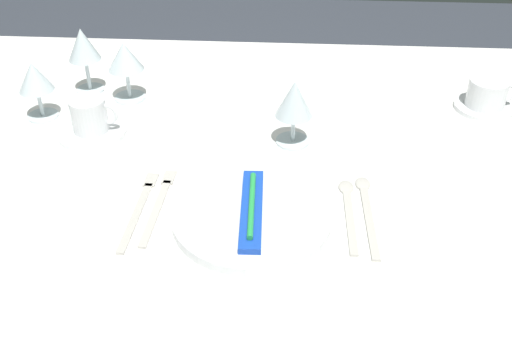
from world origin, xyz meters
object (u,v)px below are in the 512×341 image
object	(u,v)px
fork_inner	(140,207)
coffee_cup_right	(90,115)
spoon_soup	(348,206)
spoon_dessert	(367,206)
wine_glass_left	(35,80)
toothbrush_package	(252,209)
wine_glass_centre	(125,60)
fork_outer	(159,203)
dinner_plate	(252,216)
wine_glass_right	(294,102)
wine_glass_far	(83,47)
coffee_cup_left	(488,93)

from	to	relation	value
fork_inner	coffee_cup_right	xyz separation A→B (m)	(-0.15, 0.24, 0.04)
spoon_soup	spoon_dessert	distance (m)	0.03
wine_glass_left	fork_inner	bearing A→B (deg)	-47.02
toothbrush_package	wine_glass_centre	bearing A→B (deg)	126.58
fork_outer	dinner_plate	bearing A→B (deg)	-11.69
dinner_plate	fork_inner	size ratio (longest dim) A/B	1.25
toothbrush_package	wine_glass_right	distance (m)	0.27
dinner_plate	fork_outer	xyz separation A→B (m)	(-0.17, 0.03, -0.01)
wine_glass_far	wine_glass_centre	bearing A→B (deg)	-17.89
wine_glass_left	wine_glass_centre	bearing A→B (deg)	28.81
spoon_soup	wine_glass_right	bearing A→B (deg)	116.11
toothbrush_package	wine_glass_right	world-z (taller)	wine_glass_right
toothbrush_package	wine_glass_centre	xyz separation A→B (m)	(-0.31, 0.42, 0.07)
dinner_plate	coffee_cup_left	bearing A→B (deg)	40.25
dinner_plate	wine_glass_far	size ratio (longest dim) A/B	1.78
spoon_dessert	coffee_cup_right	bearing A→B (deg)	159.07
spoon_dessert	wine_glass_far	bearing A→B (deg)	146.85
dinner_plate	spoon_dessert	size ratio (longest dim) A/B	1.22
dinner_plate	wine_glass_left	xyz separation A→B (m)	(-0.48, 0.32, 0.08)
dinner_plate	coffee_cup_left	world-z (taller)	coffee_cup_left
fork_outer	wine_glass_left	bearing A→B (deg)	137.42
spoon_soup	spoon_dessert	bearing A→B (deg)	5.58
fork_inner	wine_glass_centre	bearing A→B (deg)	105.45
toothbrush_package	fork_inner	world-z (taller)	toothbrush_package
coffee_cup_right	wine_glass_centre	xyz separation A→B (m)	(0.04, 0.16, 0.05)
wine_glass_far	spoon_soup	bearing A→B (deg)	-34.80
wine_glass_right	coffee_cup_right	bearing A→B (deg)	178.92
wine_glass_right	wine_glass_far	xyz separation A→B (m)	(-0.48, 0.20, 0.02)
spoon_soup	coffee_cup_left	world-z (taller)	coffee_cup_left
toothbrush_package	wine_glass_right	xyz separation A→B (m)	(0.07, 0.25, 0.07)
toothbrush_package	spoon_soup	xyz separation A→B (m)	(0.17, 0.05, -0.02)
fork_inner	wine_glass_right	size ratio (longest dim) A/B	1.59
wine_glass_centre	wine_glass_right	xyz separation A→B (m)	(0.38, -0.16, -0.00)
toothbrush_package	fork_outer	bearing A→B (deg)	168.31
fork_inner	spoon_soup	world-z (taller)	spoon_soup
coffee_cup_left	spoon_dessert	bearing A→B (deg)	-128.53
wine_glass_left	spoon_dessert	bearing A→B (deg)	-21.80
spoon_dessert	wine_glass_right	world-z (taller)	wine_glass_right
fork_inner	spoon_dessert	size ratio (longest dim) A/B	0.98
spoon_soup	wine_glass_left	distance (m)	0.71
dinner_plate	wine_glass_far	bearing A→B (deg)	132.47
dinner_plate	wine_glass_right	xyz separation A→B (m)	(0.07, 0.25, 0.09)
wine_glass_right	spoon_soup	bearing A→B (deg)	-63.89
fork_inner	coffee_cup_right	distance (m)	0.29
toothbrush_package	wine_glass_centre	distance (m)	0.52
fork_outer	wine_glass_right	xyz separation A→B (m)	(0.23, 0.22, 0.09)
fork_inner	coffee_cup_right	size ratio (longest dim) A/B	2.25
fork_outer	fork_inner	bearing A→B (deg)	-157.22
dinner_plate	spoon_dessert	xyz separation A→B (m)	(0.20, 0.05, -0.01)
spoon_soup	wine_glass_far	size ratio (longest dim) A/B	1.31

